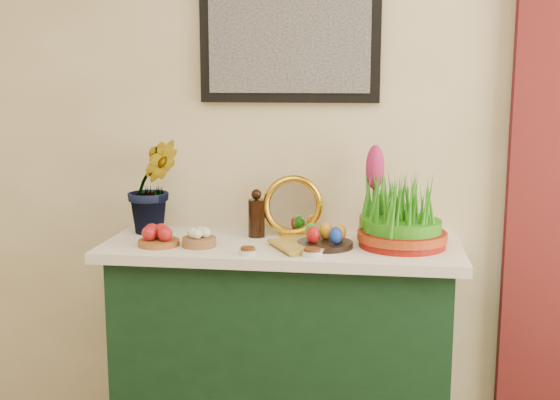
% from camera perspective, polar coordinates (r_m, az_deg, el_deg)
% --- Properties ---
extents(sideboard, '(1.30, 0.45, 0.85)m').
position_cam_1_polar(sideboard, '(2.91, 0.14, -12.42)').
color(sideboard, '#14371F').
rests_on(sideboard, ground).
extents(tablecloth, '(1.40, 0.55, 0.04)m').
position_cam_1_polar(tablecloth, '(2.77, 0.14, -3.89)').
color(tablecloth, white).
rests_on(tablecloth, sideboard).
extents(hyacinth_green, '(0.34, 0.32, 0.52)m').
position_cam_1_polar(hyacinth_green, '(2.95, -10.30, 2.34)').
color(hyacinth_green, '#28781C').
rests_on(hyacinth_green, tablecloth).
extents(apple_bowl, '(0.21, 0.21, 0.08)m').
position_cam_1_polar(apple_bowl, '(2.76, -9.83, -2.98)').
color(apple_bowl, brown).
rests_on(apple_bowl, tablecloth).
extents(garlic_basket, '(0.16, 0.16, 0.07)m').
position_cam_1_polar(garlic_basket, '(2.72, -6.60, -3.14)').
color(garlic_basket, '#96633C').
rests_on(garlic_basket, tablecloth).
extents(vinegar_cruet, '(0.07, 0.07, 0.20)m').
position_cam_1_polar(vinegar_cruet, '(2.86, -1.92, -1.29)').
color(vinegar_cruet, black).
rests_on(vinegar_cruet, tablecloth).
extents(mirror, '(0.26, 0.12, 0.25)m').
position_cam_1_polar(mirror, '(2.87, 1.05, -0.53)').
color(mirror, gold).
rests_on(mirror, tablecloth).
extents(book, '(0.24, 0.27, 0.03)m').
position_cam_1_polar(book, '(2.64, -0.20, -3.82)').
color(book, '#B29231').
rests_on(book, tablecloth).
extents(spice_dish_left, '(0.07, 0.07, 0.03)m').
position_cam_1_polar(spice_dish_left, '(2.59, -2.64, -4.16)').
color(spice_dish_left, silver).
rests_on(spice_dish_left, tablecloth).
extents(spice_dish_right, '(0.08, 0.08, 0.03)m').
position_cam_1_polar(spice_dish_right, '(2.57, 2.63, -4.28)').
color(spice_dish_right, silver).
rests_on(spice_dish_right, tablecloth).
extents(egg_plate, '(0.26, 0.26, 0.09)m').
position_cam_1_polar(egg_plate, '(2.70, 3.69, -3.18)').
color(egg_plate, black).
rests_on(egg_plate, tablecloth).
extents(hyacinth_pink, '(0.12, 0.12, 0.38)m').
position_cam_1_polar(hyacinth_pink, '(2.83, 7.68, 0.23)').
color(hyacinth_pink, '#98552A').
rests_on(hyacinth_pink, tablecloth).
extents(wheatgrass_sabzeh, '(0.34, 0.34, 0.28)m').
position_cam_1_polar(wheatgrass_sabzeh, '(2.72, 9.94, -1.20)').
color(wheatgrass_sabzeh, maroon).
rests_on(wheatgrass_sabzeh, tablecloth).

